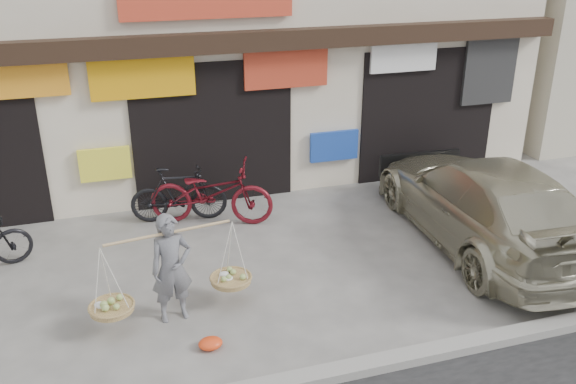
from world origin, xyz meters
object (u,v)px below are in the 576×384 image
object	(u,v)px
bike_2	(211,193)
suv	(483,201)
bike_1	(179,194)
street_vendor	(172,273)

from	to	relation	value
bike_2	suv	bearing A→B (deg)	-95.43
bike_1	bike_2	size ratio (longest dim) A/B	0.78
bike_2	suv	world-z (taller)	suv
street_vendor	bike_2	bearing A→B (deg)	61.37
bike_2	bike_1	bearing A→B (deg)	85.19
bike_2	suv	size ratio (longest dim) A/B	0.43
suv	street_vendor	bearing A→B (deg)	11.13
street_vendor	suv	xyz separation A→B (m)	(5.20, 0.72, 0.03)
street_vendor	bike_2	world-z (taller)	street_vendor
bike_1	street_vendor	bearing A→B (deg)	179.60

